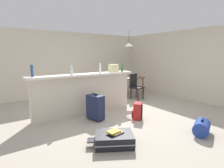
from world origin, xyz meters
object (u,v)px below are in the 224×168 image
at_px(grocery_bag, 114,68).
at_px(dining_table, 128,80).
at_px(dining_chair_near_partition, 135,85).
at_px(bottle_blue, 32,71).
at_px(suitcase_upright_navy, 95,107).
at_px(suitcase_flat_black, 114,139).
at_px(backpack_red, 137,111).
at_px(dining_chair_far_side, 119,81).
at_px(bottle_white, 100,68).
at_px(book_stack, 115,132).
at_px(duffel_bag_blue, 202,127).
at_px(bottle_green, 122,68).
at_px(pendant_lamp, 129,45).
at_px(bottle_clear, 72,70).

xyz_separation_m(grocery_bag, dining_table, (1.40, 1.01, -0.57)).
bearing_deg(dining_chair_near_partition, bottle_blue, -173.90).
distance_m(dining_table, suitcase_upright_navy, 2.88).
height_order(suitcase_flat_black, suitcase_upright_navy, suitcase_upright_navy).
height_order(suitcase_flat_black, backpack_red, backpack_red).
bearing_deg(dining_chair_far_side, suitcase_flat_black, -128.05).
bearing_deg(bottle_blue, bottle_white, -4.44).
distance_m(grocery_bag, book_stack, 2.52).
xyz_separation_m(dining_chair_far_side, backpack_red, (-1.50, -2.77, -0.31)).
bearing_deg(duffel_bag_blue, backpack_red, 109.11).
bearing_deg(bottle_green, book_stack, -130.35).
distance_m(pendant_lamp, suitcase_flat_black, 4.39).
bearing_deg(grocery_bag, backpack_red, -93.54).
bearing_deg(grocery_bag, suitcase_upright_navy, -148.28).
bearing_deg(dining_chair_near_partition, backpack_red, -130.40).
bearing_deg(suitcase_flat_black, pendant_lamp, 46.68).
bearing_deg(book_stack, dining_chair_near_partition, 42.29).
bearing_deg(duffel_bag_blue, suitcase_flat_black, 159.42).
height_order(grocery_bag, book_stack, grocery_bag).
bearing_deg(suitcase_upright_navy, dining_chair_near_partition, 24.53).
bearing_deg(bottle_clear, book_stack, -88.47).
bearing_deg(bottle_clear, suitcase_flat_black, -89.08).
height_order(dining_table, backpack_red, dining_table).
xyz_separation_m(bottle_white, backpack_red, (0.45, -1.08, -1.05)).
xyz_separation_m(bottle_blue, bottle_green, (2.49, -0.17, -0.02)).
bearing_deg(dining_chair_far_side, bottle_clear, -148.63).
height_order(bottle_white, grocery_bag, bottle_white).
distance_m(dining_table, duffel_bag_blue, 3.74).
xyz_separation_m(bottle_green, backpack_red, (-0.30, -1.05, -1.03)).
relative_size(bottle_white, backpack_red, 0.65).
height_order(dining_table, book_stack, dining_table).
distance_m(dining_chair_near_partition, duffel_bag_blue, 3.14).
xyz_separation_m(grocery_bag, suitcase_upright_navy, (-0.97, -0.60, -0.89)).
relative_size(grocery_bag, dining_chair_near_partition, 0.28).
relative_size(suitcase_flat_black, book_stack, 3.06).
xyz_separation_m(dining_chair_far_side, suitcase_flat_black, (-2.75, -3.52, -0.41)).
bearing_deg(backpack_red, suitcase_upright_navy, 148.10).
distance_m(bottle_white, suitcase_flat_black, 2.30).
height_order(bottle_clear, grocery_bag, bottle_clear).
relative_size(bottle_clear, suitcase_upright_navy, 0.36).
bearing_deg(suitcase_upright_navy, bottle_green, 21.92).
relative_size(dining_table, pendant_lamp, 1.78).
xyz_separation_m(grocery_bag, pendant_lamp, (1.39, 0.97, 0.77)).
xyz_separation_m(suitcase_flat_black, duffel_bag_blue, (1.74, -0.65, 0.04)).
distance_m(dining_table, pendant_lamp, 1.35).
distance_m(grocery_bag, duffel_bag_blue, 2.81).
distance_m(bottle_green, dining_chair_far_side, 2.22).
distance_m(suitcase_flat_black, backpack_red, 1.46).
bearing_deg(bottle_blue, grocery_bag, -1.23).
height_order(dining_table, suitcase_upright_navy, dining_table).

